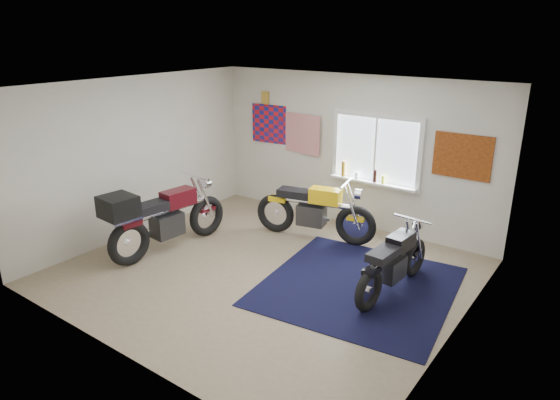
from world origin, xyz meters
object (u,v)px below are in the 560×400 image
Objects in this scene: yellow_triumph at (314,212)px; black_chrome_bike at (393,264)px; maroon_tourer at (160,218)px; navy_rug at (358,286)px.

yellow_triumph is 1.15× the size of black_chrome_bike.
black_chrome_bike is at bearing -68.86° from maroon_tourer.
yellow_triumph reaches higher than black_chrome_bike.
navy_rug is at bearing -69.22° from maroon_tourer.
black_chrome_bike is (0.43, 0.14, 0.41)m from navy_rug.
yellow_triumph is 2.09m from black_chrome_bike.
black_chrome_bike is 3.66m from maroon_tourer.
maroon_tourer reaches higher than yellow_triumph.
black_chrome_bike is at bearing -39.23° from yellow_triumph.
black_chrome_bike reaches higher than navy_rug.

